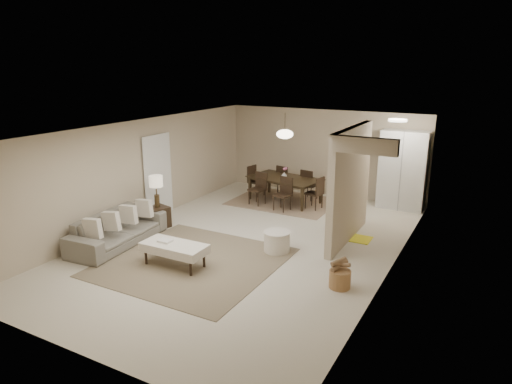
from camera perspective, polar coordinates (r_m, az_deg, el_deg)
The scene contains 22 objects.
floor at distance 9.96m, azimuth -0.94°, elevation -6.45°, with size 9.00×9.00×0.00m, color beige.
ceiling at distance 9.31m, azimuth -1.01°, elevation 7.95°, with size 9.00×9.00×0.00m, color white.
back_wall at distance 13.56m, azimuth 8.46°, elevation 4.90°, with size 6.00×6.00×0.00m, color #BCAA8E.
left_wall at distance 11.30m, azimuth -14.35°, elevation 2.40°, with size 9.00×9.00×0.00m, color #BCAA8E.
right_wall at distance 8.55m, azimuth 16.82°, elevation -2.04°, with size 9.00×9.00×0.00m, color #BCAA8E.
partition at distance 9.99m, azimuth 11.64°, elevation 0.86°, with size 0.15×2.50×2.50m, color #BCAA8E.
doorway at distance 11.76m, azimuth -12.20°, elevation 1.91°, with size 0.04×0.90×2.04m, color black.
pantry_cabinet at distance 12.66m, azimuth 17.89°, elevation 2.61°, with size 1.20×0.55×2.10m, color silver.
flush_light at distance 11.52m, azimuth 17.30°, elevation 8.56°, with size 0.44×0.44×0.05m, color white.
living_rug at distance 9.15m, azimuth -7.90°, elevation -8.65°, with size 3.20×3.20×0.01m, color brown.
sofa at distance 10.25m, azimuth -16.90°, elevation -4.48°, with size 0.91×2.32×0.68m, color slate.
ottoman_bench at distance 8.90m, azimuth -10.18°, elevation -6.92°, with size 1.29×0.61×0.46m.
side_table at distance 11.09m, azimuth -12.15°, elevation -3.08°, with size 0.45×0.45×0.50m, color black.
table_lamp at distance 10.86m, azimuth -12.39°, elevation 0.98°, with size 0.32×0.32×0.76m.
round_pouf at distance 9.48m, azimuth 2.63°, elevation -6.23°, with size 0.56×0.56×0.43m, color #EFE4D0.
wicker_basket at distance 8.18m, azimuth 10.44°, elevation -10.65°, with size 0.38×0.38×0.32m, color olive.
dining_rug at distance 12.90m, azimuth 3.48°, elevation -1.21°, with size 2.80×2.10×0.01m, color #8A7055.
dining_table at distance 12.81m, azimuth 3.50°, elevation 0.26°, with size 1.99×1.11×0.70m, color black.
dining_chairs at distance 12.78m, azimuth 3.51°, elevation 0.67°, with size 2.41×1.92×0.89m.
vase at distance 12.70m, azimuth 3.53°, elevation 2.13°, with size 0.15×0.15×0.16m, color silver.
yellow_mat at distance 10.49m, azimuth 11.89°, elevation -5.59°, with size 0.85×0.52×0.01m, color yellow.
pendant_light at distance 12.48m, azimuth 3.62°, elevation 7.23°, with size 0.46×0.46×0.71m.
Camera 1 is at (4.55, -8.02, 3.76)m, focal length 32.00 mm.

